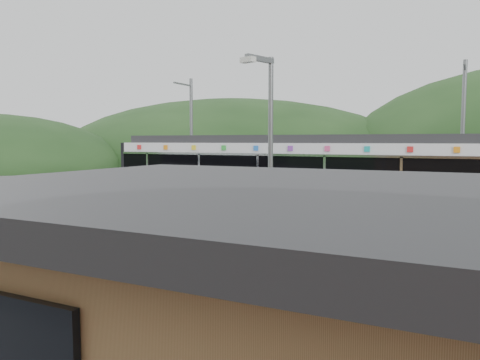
% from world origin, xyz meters
% --- Properties ---
extents(ground, '(120.00, 120.00, 0.00)m').
position_xyz_m(ground, '(0.00, 0.00, 0.00)').
color(ground, '#4C4C4F').
rests_on(ground, ground).
extents(hills, '(146.00, 149.00, 26.00)m').
position_xyz_m(hills, '(6.19, 5.29, 0.00)').
color(hills, '#1E3D19').
rests_on(hills, ground).
extents(platform, '(26.00, 3.20, 0.30)m').
position_xyz_m(platform, '(0.00, 3.30, 0.15)').
color(platform, '#9E9E99').
rests_on(platform, ground).
extents(yellow_line, '(26.00, 0.10, 0.01)m').
position_xyz_m(yellow_line, '(0.00, 2.00, 0.30)').
color(yellow_line, yellow).
rests_on(yellow_line, platform).
extents(train, '(20.44, 3.01, 3.74)m').
position_xyz_m(train, '(1.53, 6.00, 2.06)').
color(train, black).
rests_on(train, ground).
extents(catenary_mast_west, '(0.18, 1.80, 7.00)m').
position_xyz_m(catenary_mast_west, '(-7.00, 8.56, 3.65)').
color(catenary_mast_west, slate).
rests_on(catenary_mast_west, ground).
extents(catenary_mast_east, '(0.18, 1.80, 7.00)m').
position_xyz_m(catenary_mast_east, '(7.00, 8.56, 3.65)').
color(catenary_mast_east, slate).
rests_on(catenary_mast_east, ground).
extents(station_shelter, '(9.20, 6.20, 3.00)m').
position_xyz_m(station_shelter, '(6.00, -9.01, 1.55)').
color(station_shelter, olive).
rests_on(station_shelter, ground).
extents(lamp_post, '(0.39, 1.02, 5.51)m').
position_xyz_m(lamp_post, '(3.01, -3.72, 3.30)').
color(lamp_post, slate).
rests_on(lamp_post, ground).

